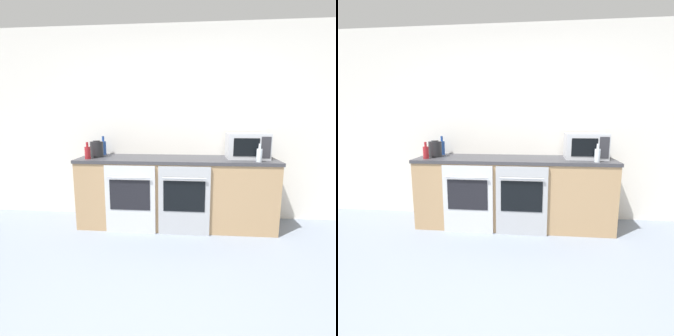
% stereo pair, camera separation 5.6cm
% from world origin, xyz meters
% --- Properties ---
extents(wall_back, '(10.00, 0.06, 2.60)m').
position_xyz_m(wall_back, '(0.00, 2.24, 1.30)').
color(wall_back, silver).
rests_on(wall_back, ground_plane).
extents(counter_back, '(2.50, 0.66, 0.89)m').
position_xyz_m(counter_back, '(0.00, 1.90, 0.45)').
color(counter_back, tan).
rests_on(counter_back, ground_plane).
extents(oven_left, '(0.61, 0.06, 0.84)m').
position_xyz_m(oven_left, '(-0.53, 1.57, 0.43)').
color(oven_left, silver).
rests_on(oven_left, ground_plane).
extents(oven_right, '(0.61, 0.06, 0.84)m').
position_xyz_m(oven_right, '(0.12, 1.57, 0.43)').
color(oven_right, '#A8AAAF').
rests_on(oven_right, ground_plane).
extents(microwave, '(0.50, 0.37, 0.32)m').
position_xyz_m(microwave, '(0.89, 1.95, 1.05)').
color(microwave, '#B7BABF').
rests_on(microwave, counter_back).
extents(bottle_clear, '(0.06, 0.06, 0.21)m').
position_xyz_m(bottle_clear, '(0.98, 1.67, 0.98)').
color(bottle_clear, silver).
rests_on(bottle_clear, counter_back).
extents(bottle_blue, '(0.08, 0.08, 0.26)m').
position_xyz_m(bottle_blue, '(-1.02, 2.11, 0.99)').
color(bottle_blue, '#234793').
rests_on(bottle_blue, counter_back).
extents(bottle_red, '(0.07, 0.07, 0.21)m').
position_xyz_m(bottle_red, '(-1.09, 1.72, 0.98)').
color(bottle_red, maroon).
rests_on(bottle_red, counter_back).
extents(kettle, '(0.17, 0.17, 0.21)m').
position_xyz_m(kettle, '(-1.04, 1.89, 1.00)').
color(kettle, '#232326').
rests_on(kettle, counter_back).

